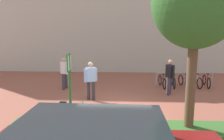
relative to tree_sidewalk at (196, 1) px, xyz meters
The scene contains 11 objects.
ground_plane 4.74m from the tree_sidewalk, 143.59° to the left, with size 60.00×60.00×0.00m, color brown.
building_facade 10.96m from the tree_sidewalk, 102.06° to the left, with size 28.00×1.20×10.00m, color #B2ADA3.
planter_strip 4.22m from the tree_sidewalk, behind, with size 7.00×1.10×0.16m, color #336028.
tree_sidewalk is the anchor object (origin of this frame).
parking_sign_post 4.22m from the tree_sidewalk, behind, with size 0.08×0.36×2.37m.
bike_at_sign 5.03m from the tree_sidewalk, behind, with size 1.68×0.42×0.86m.
bike_rack_cluster 6.72m from the tree_sidewalk, 75.51° to the left, with size 3.20×1.80×0.83m.
bollard_steel 5.39m from the tree_sidewalk, 86.65° to the left, with size 0.16×0.16×0.90m, color #ADADB2.
person_shirt_blue 5.32m from the tree_sidewalk, 139.20° to the left, with size 0.55×0.40×1.72m.
person_suited_navy 4.90m from the tree_sidewalk, 86.11° to the left, with size 0.39×0.56×1.72m.
person_casual_tan 7.54m from the tree_sidewalk, 136.95° to the left, with size 0.48×0.48×1.72m.
Camera 1 is at (0.28, -7.84, 2.90)m, focal length 33.92 mm.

